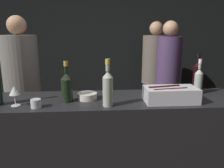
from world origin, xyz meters
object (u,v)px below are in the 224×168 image
person_blond_tee (168,77)px  person_grey_polo (23,87)px  wine_glass (14,91)px  rose_wine_bottle (108,87)px  ice_bin_with_bottles (170,94)px  red_wine_bottle_black_foil (197,75)px  person_in_hoodie (154,73)px  bowl_white (87,96)px  white_wine_bottle (199,80)px  candle_votive (36,103)px  champagne_bottle (67,86)px

person_blond_tee → person_grey_polo: person_grey_polo is taller
wine_glass → rose_wine_bottle: bearing=-4.2°
ice_bin_with_bottles → red_wine_bottle_black_foil: size_ratio=1.17×
person_grey_polo → person_in_hoodie: bearing=-141.6°
bowl_white → white_wine_bottle: white_wine_bottle is taller
bowl_white → person_grey_polo: 1.12m
ice_bin_with_bottles → candle_votive: ice_bin_with_bottles is taller
candle_votive → rose_wine_bottle: 0.54m
white_wine_bottle → bowl_white: bearing=-174.4°
wine_glass → rose_wine_bottle: 0.70m
candle_votive → wine_glass: bearing=162.6°
bowl_white → rose_wine_bottle: rose_wine_bottle is taller
bowl_white → white_wine_bottle: size_ratio=0.52×
candle_votive → person_blond_tee: (1.47, 1.42, -0.12)m
ice_bin_with_bottles → person_in_hoodie: size_ratio=0.23×
ice_bin_with_bottles → red_wine_bottle_black_foil: red_wine_bottle_black_foil is taller
white_wine_bottle → person_in_hoodie: size_ratio=0.18×
red_wine_bottle_black_foil → white_wine_bottle: bearing=-106.6°
bowl_white → person_in_hoodie: bearing=58.5°
bowl_white → person_blond_tee: (1.10, 1.24, -0.12)m
rose_wine_bottle → person_in_hoodie: person_in_hoodie is taller
bowl_white → white_wine_bottle: 1.00m
bowl_white → white_wine_bottle: bearing=5.6°
person_in_hoodie → person_grey_polo: (-1.80, -0.87, 0.01)m
rose_wine_bottle → person_grey_polo: bearing=134.1°
red_wine_bottle_black_foil → person_grey_polo: (-1.80, 0.59, -0.23)m
white_wine_bottle → person_in_hoodie: bearing=89.1°
ice_bin_with_bottles → red_wine_bottle_black_foil: bearing=41.7°
red_wine_bottle_black_foil → person_grey_polo: 1.91m
person_in_hoodie → person_blond_tee: person_in_hoodie is taller
ice_bin_with_bottles → person_blond_tee: 1.43m
person_blond_tee → person_grey_polo: bearing=-46.6°
candle_votive → champagne_bottle: bearing=31.0°
red_wine_bottle_black_foil → person_blond_tee: 1.06m
bowl_white → red_wine_bottle_black_foil: (1.02, 0.20, 0.12)m
champagne_bottle → person_grey_polo: size_ratio=0.18×
person_grey_polo → red_wine_bottle_black_foil: bearing=174.6°
champagne_bottle → rose_wine_bottle: bearing=-21.9°
wine_glass → white_wine_bottle: 1.54m
ice_bin_with_bottles → person_blond_tee: bearing=72.1°
person_blond_tee → wine_glass: bearing=-19.9°
bowl_white → rose_wine_bottle: size_ratio=0.45×
ice_bin_with_bottles → white_wine_bottle: (0.33, 0.22, 0.06)m
wine_glass → candle_votive: bearing=-17.4°
candle_votive → bowl_white: bearing=26.0°
ice_bin_with_bottles → person_blond_tee: person_blond_tee is taller
bowl_white → person_blond_tee: 1.66m
wine_glass → person_blond_tee: (1.63, 1.37, -0.21)m
champagne_bottle → person_in_hoodie: 2.09m
person_grey_polo → champagne_bottle: bearing=139.1°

